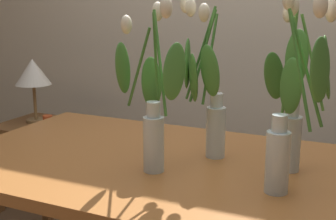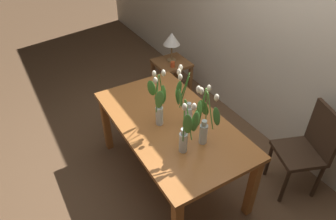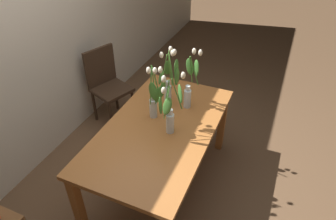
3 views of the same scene
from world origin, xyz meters
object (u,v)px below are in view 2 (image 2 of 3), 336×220
Objects in this scene: dining_table at (171,129)px; tulip_vase_0 at (159,105)px; dining_chair at (308,147)px; side_table at (172,70)px; tulip_vase_3 at (186,135)px; table_lamp at (172,39)px; pillar_candle at (173,64)px; tulip_vase_1 at (204,121)px; tulip_vase_2 at (185,105)px.

dining_table is 2.91× the size of tulip_vase_0.
dining_chair is at bearing 54.56° from dining_table.
dining_table is at bearing -31.45° from side_table.
tulip_vase_3 reaches higher than table_lamp.
side_table is 1.38× the size of table_lamp.
dining_chair is 1.69× the size of side_table.
tulip_vase_0 is 0.44m from tulip_vase_3.
dining_chair is 12.40× the size of pillar_candle.
tulip_vase_1 is 0.20m from tulip_vase_3.
dining_table is 1.36m from pillar_candle.
tulip_vase_2 is at bearing -27.09° from side_table.
dining_table is at bearing -136.31° from tulip_vase_2.
tulip_vase_3 reaches higher than side_table.
tulip_vase_3 is at bearing -106.31° from dining_chair.
tulip_vase_0 is 0.22m from tulip_vase_2.
tulip_vase_2 is at bearing 57.90° from tulip_vase_0.
tulip_vase_1 is (0.38, 0.08, 0.32)m from dining_table.
tulip_vase_3 is 1.01× the size of side_table.
tulip_vase_2 is 1.58m from table_lamp.
tulip_vase_3 is at bearing -28.10° from table_lamp.
table_lamp is 5.31× the size of pillar_candle.
table_lamp is (-2.06, -0.24, 0.33)m from dining_chair.
tulip_vase_1 is 1.13m from dining_chair.
tulip_vase_1 reaches higher than dining_table.
dining_table reaches higher than side_table.
pillar_candle is (-1.90, -0.32, 0.06)m from dining_chair.
side_table is at bearing 156.90° from tulip_vase_1.
dining_table is 1.29m from dining_chair.
table_lamp is at bearing 148.58° from dining_table.
tulip_vase_3 is (0.32, -0.20, -0.01)m from tulip_vase_2.
tulip_vase_3 is (0.03, -0.19, -0.04)m from tulip_vase_1.
tulip_vase_2 is at bearing 178.72° from tulip_vase_1.
dining_chair reaches higher than dining_table.
tulip_vase_0 reaches higher than side_table.
tulip_vase_3 is 1.80m from pillar_candle.
pillar_candle reaches higher than side_table.
tulip_vase_0 is at bearing -122.10° from tulip_vase_2.
tulip_vase_0 is at bearing -35.43° from side_table.
side_table is (-1.66, 0.71, -0.54)m from tulip_vase_1.
tulip_vase_1 reaches higher than tulip_vase_0.
tulip_vase_2 is 1.62m from side_table.
tulip_vase_3 reaches higher than dining_chair.
pillar_candle is at bearing 143.59° from tulip_vase_0.
dining_chair is at bearing 55.68° from tulip_vase_2.
tulip_vase_1 is 1.84m from table_lamp.
tulip_vase_0 reaches higher than dining_chair.
side_table is 0.43m from table_lamp.
tulip_vase_1 is 1.44× the size of table_lamp.
dining_chair is 2.34× the size of table_lamp.
tulip_vase_1 is at bearing 11.59° from dining_table.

